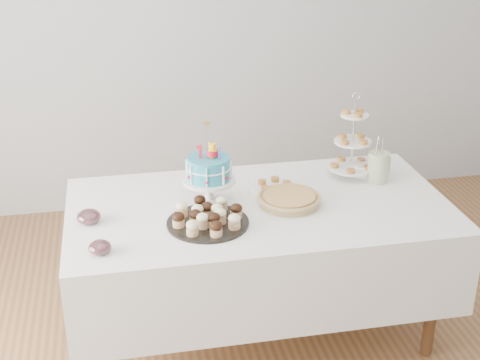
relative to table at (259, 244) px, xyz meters
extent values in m
cube|color=#ADAFB2|center=(0.00, 1.70, 0.81)|extent=(5.00, 0.04, 2.70)
cube|color=silver|center=(0.00, 0.00, 0.00)|extent=(1.92, 1.02, 0.45)
cylinder|color=#50301B|center=(-0.82, -0.37, -0.21)|extent=(0.06, 0.06, 0.67)
cylinder|color=#50301B|center=(0.82, -0.37, -0.21)|extent=(0.06, 0.06, 0.67)
cylinder|color=#50301B|center=(-0.82, 0.37, -0.21)|extent=(0.06, 0.06, 0.67)
cylinder|color=#50301B|center=(0.82, 0.37, -0.21)|extent=(0.06, 0.06, 0.67)
cylinder|color=teal|center=(-0.24, 0.08, 0.41)|extent=(0.21, 0.21, 0.12)
torus|color=white|center=(-0.24, 0.08, 0.42)|extent=(0.23, 0.23, 0.01)
cube|color=red|center=(-0.28, 0.08, 0.50)|extent=(0.02, 0.02, 0.07)
cylinder|color=blue|center=(-0.19, 0.04, 0.50)|extent=(0.01, 0.01, 0.07)
cylinder|color=silver|center=(-0.24, 0.11, 0.55)|extent=(0.00, 0.00, 0.16)
cylinder|color=gold|center=(-0.24, 0.11, 0.64)|extent=(0.04, 0.04, 0.01)
cylinder|color=black|center=(-0.29, -0.16, 0.23)|extent=(0.39, 0.39, 0.01)
ellipsoid|color=black|center=(-0.36, -0.16, 0.29)|extent=(0.06, 0.06, 0.04)
ellipsoid|color=beige|center=(-0.21, -0.16, 0.29)|extent=(0.06, 0.06, 0.04)
cylinder|color=tan|center=(0.15, -0.03, 0.25)|extent=(0.30, 0.30, 0.04)
cylinder|color=#AA7542|center=(0.15, -0.03, 0.27)|extent=(0.27, 0.27, 0.02)
torus|color=tan|center=(0.15, -0.03, 0.26)|extent=(0.32, 0.32, 0.02)
cylinder|color=silver|center=(0.57, 0.25, 0.45)|extent=(0.01, 0.01, 0.44)
cylinder|color=white|center=(0.57, 0.25, 0.28)|extent=(0.25, 0.25, 0.01)
cylinder|color=white|center=(0.57, 0.25, 0.43)|extent=(0.20, 0.20, 0.01)
cylinder|color=white|center=(0.57, 0.25, 0.58)|extent=(0.15, 0.15, 0.01)
torus|color=silver|center=(0.57, 0.25, 0.68)|extent=(0.05, 0.01, 0.05)
cylinder|color=white|center=(0.68, 0.25, 0.26)|extent=(0.17, 0.17, 0.07)
cylinder|color=white|center=(0.12, 0.17, 0.23)|extent=(0.24, 0.24, 0.01)
ellipsoid|color=silver|center=(-0.79, -0.33, 0.26)|extent=(0.10, 0.10, 0.06)
cylinder|color=#600812|center=(-0.79, -0.33, 0.25)|extent=(0.07, 0.07, 0.03)
ellipsoid|color=silver|center=(-0.84, -0.03, 0.26)|extent=(0.11, 0.11, 0.07)
cylinder|color=#600812|center=(-0.84, -0.03, 0.25)|extent=(0.08, 0.08, 0.03)
cylinder|color=beige|center=(0.69, 0.15, 0.31)|extent=(0.11, 0.11, 0.17)
cylinder|color=beige|center=(0.75, 0.14, 0.33)|extent=(0.01, 0.01, 0.09)
camera|label=1|loc=(-0.68, -2.94, 1.72)|focal=50.00mm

